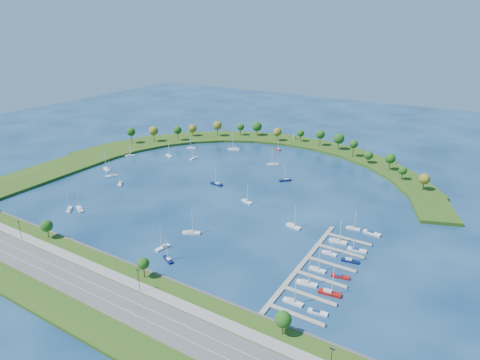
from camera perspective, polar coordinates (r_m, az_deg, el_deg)
The scene contains 37 objects.
ground at distance 270.92m, azimuth -1.45°, elevation -0.92°, with size 700.00×700.00×0.00m, color #082546.
south_shoreline at distance 191.23m, azimuth -22.17°, elevation -12.80°, with size 420.00×43.10×11.60m.
breakwater at distance 332.77m, azimuth -3.68°, elevation 3.60°, with size 286.74×247.64×2.00m.
breakwater_trees at distance 349.67m, azimuth 3.68°, elevation 6.17°, with size 243.58×88.81×14.12m.
harbor_tower at distance 374.42m, azimuth 7.63°, elevation 6.02°, with size 2.60×2.60×4.15m.
dock_system at distance 188.69m, azimuth 10.82°, elevation -12.13°, with size 24.28×82.00×1.60m.
moored_boat_0 at distance 326.22m, azimuth -6.53°, elevation 3.10°, with size 3.32×7.71×10.97m.
moored_boat_1 at distance 353.55m, azimuth -6.84°, elevation 4.56°, with size 7.97×4.56×11.31m.
moored_boat_2 at distance 342.27m, azimuth -15.19°, elevation 3.36°, with size 6.32×7.51×11.36m.
moored_boat_3 at distance 273.48m, azimuth -3.30°, elevation -0.51°, with size 9.14×3.34×13.15m.
moored_boat_4 at distance 220.82m, azimuth 7.53°, elevation -6.39°, with size 8.89×4.20×12.60m.
moored_boat_5 at distance 255.59m, azimuth -21.57°, elevation -3.76°, with size 8.91×5.73×12.75m.
moored_boat_6 at distance 285.13m, azimuth -16.50°, elevation -0.47°, with size 6.91×7.69×11.91m.
moored_boat_7 at distance 301.33m, azimuth -17.61°, elevation 0.60°, with size 6.42×7.60×11.52m.
moored_boat_8 at distance 315.56m, azimuth -18.21°, elevation 1.48°, with size 9.23×5.71×13.16m.
moored_boat_9 at distance 335.57m, azimuth -9.95°, elevation 3.45°, with size 8.26×5.17×11.78m.
moored_boat_10 at distance 311.64m, azimuth 4.66°, elevation 2.28°, with size 8.40×6.75×12.53m.
moored_boat_11 at distance 247.40m, azimuth 0.96°, elevation -2.98°, with size 8.13×4.28×11.51m.
moored_boat_12 at distance 346.78m, azimuth -0.87°, elevation 4.39°, with size 10.30×6.07×14.63m.
moored_boat_13 at distance 348.54m, azimuth 5.38°, elevation 4.36°, with size 6.50×5.02×9.60m.
moored_boat_14 at distance 203.57m, azimuth -10.79°, elevation -9.22°, with size 3.65×8.08×11.47m.
moored_boat_15 at distance 214.02m, azimuth -6.85°, elevation -7.31°, with size 9.21×6.77×13.45m.
moored_boat_16 at distance 281.42m, azimuth 6.39°, elevation 0.04°, with size 7.64×7.59×12.37m.
moored_boat_17 at distance 193.98m, azimuth -10.06°, elevation -10.86°, with size 7.64×5.18×11.00m.
moored_boat_18 at distance 257.09m, azimuth -22.89°, elevation -3.82°, with size 7.22×7.41×11.89m.
docked_boat_0 at distance 167.68m, azimuth 7.45°, elevation -16.55°, with size 8.19×2.37×12.00m.
docked_boat_1 at distance 164.64m, azimuth 10.84°, elevation -17.78°, with size 7.74×3.02×1.54m.
docked_boat_2 at distance 178.15m, azimuth 9.35°, elevation -14.06°, with size 9.01×3.67×12.86m.
docked_boat_3 at distance 174.57m, azimuth 12.48°, elevation -15.16°, with size 9.52×3.73×13.63m.
docked_boat_4 at distance 187.50m, azimuth 10.78°, elevation -12.17°, with size 7.70×2.36×11.23m.
docked_boat_5 at distance 185.38m, azimuth 13.89°, elevation -13.01°, with size 8.22×3.54×1.62m.
docked_boat_6 at distance 200.24m, azimuth 12.43°, elevation -9.94°, with size 7.13×2.14×10.42m.
docked_boat_7 at distance 196.81m, azimuth 15.22°, elevation -10.82°, with size 8.34×3.47×11.89m.
docked_boat_8 at distance 210.69m, azimuth 13.58°, elevation -8.32°, with size 9.08×3.72×12.95m.
docked_boat_9 at distance 205.98m, azimuth 16.08°, elevation -9.42°, with size 9.15×3.67×1.82m.
docked_boat_10 at distance 225.14m, azimuth 15.59°, elevation -6.49°, with size 7.47×2.83×10.72m.
docked_boat_11 at distance 223.28m, azimuth 18.02°, elevation -7.09°, with size 9.26×3.50×1.84m.
Camera 1 is at (135.08, -210.44, 104.25)m, focal length 30.37 mm.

